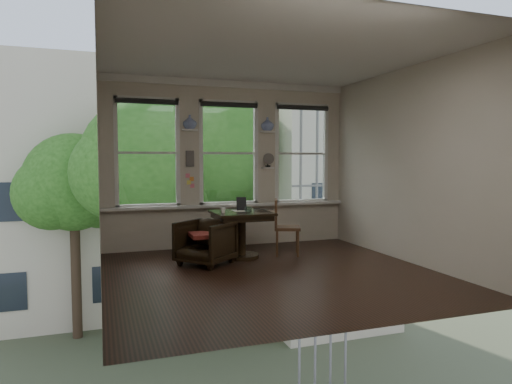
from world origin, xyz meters
name	(u,v)px	position (x,y,z in m)	size (l,w,h in m)	color
ground	(272,274)	(0.00, 0.00, 0.00)	(4.50, 4.50, 0.00)	black
ceiling	(273,54)	(0.00, 0.00, 3.00)	(4.50, 4.50, 0.00)	silver
wall_back	(228,164)	(0.00, 2.25, 1.50)	(4.50, 4.50, 0.00)	beige
wall_front	(362,168)	(0.00, -2.25, 1.50)	(4.50, 4.50, 0.00)	beige
wall_left	(99,166)	(-2.25, 0.00, 1.50)	(4.50, 4.50, 0.00)	beige
wall_right	(410,165)	(2.25, 0.00, 1.50)	(4.50, 4.50, 0.00)	beige
window_left	(147,153)	(-1.45, 2.25, 1.70)	(1.10, 0.12, 1.90)	white
window_center	(228,153)	(0.00, 2.25, 1.70)	(1.10, 0.12, 1.90)	white
window_right	(301,154)	(1.45, 2.25, 1.70)	(1.10, 0.12, 1.90)	white
shelf_left	(190,130)	(-0.72, 2.15, 2.10)	(0.26, 0.16, 0.03)	white
shelf_right	(267,132)	(0.72, 2.15, 2.10)	(0.26, 0.16, 0.03)	white
intercom	(190,159)	(-0.72, 2.18, 1.60)	(0.14, 0.06, 0.28)	#59544F
sticky_notes	(190,178)	(-0.72, 2.19, 1.25)	(0.16, 0.01, 0.24)	pink
desk_fan	(268,162)	(0.72, 2.13, 1.53)	(0.20, 0.20, 0.24)	#59544F
vase_left	(190,122)	(-0.72, 2.15, 2.24)	(0.24, 0.24, 0.25)	white
vase_right	(267,124)	(0.72, 2.15, 2.24)	(0.24, 0.24, 0.25)	white
table	(242,235)	(-0.10, 1.12, 0.38)	(0.90, 0.90, 0.75)	black
armchair_left	(205,242)	(-0.75, 0.85, 0.33)	(0.72, 0.74, 0.67)	black
cushion_red	(205,235)	(-0.75, 0.85, 0.45)	(0.45, 0.45, 0.06)	maroon
side_chair_right	(287,227)	(0.69, 1.10, 0.46)	(0.42, 0.42, 0.92)	#472719
laptop	(263,210)	(0.27, 1.12, 0.76)	(0.32, 0.21, 0.03)	black
mug	(223,210)	(-0.43, 1.02, 0.79)	(0.09, 0.09, 0.08)	white
drinking_glass	(248,210)	(-0.04, 0.95, 0.80)	(0.12, 0.12, 0.09)	white
tablet	(241,204)	(-0.05, 1.29, 0.86)	(0.16, 0.02, 0.22)	black
papers	(240,211)	(-0.09, 1.25, 0.75)	(0.22, 0.30, 0.00)	silver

